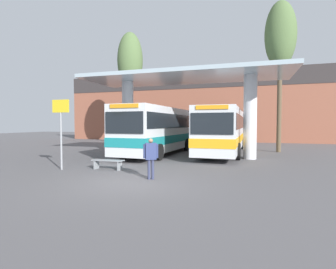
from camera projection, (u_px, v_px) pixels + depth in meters
name	position (u px, v px, depth m)	size (l,w,h in m)	color
ground_plane	(132.00, 182.00, 9.76)	(100.00, 100.00, 0.00)	#565456
townhouse_backdrop	(215.00, 100.00, 31.71)	(40.00, 0.58, 8.58)	brown
station_canopy	(185.00, 89.00, 17.26)	(13.30, 5.08, 5.39)	silver
transit_bus_left_bay	(159.00, 129.00, 18.82)	(3.08, 10.24, 3.27)	silver
transit_bus_center_bay	(224.00, 129.00, 19.59)	(2.80, 12.44, 3.18)	silver
waiting_bench_near_pillar	(108.00, 162.00, 12.41)	(1.57, 0.44, 0.46)	gray
info_sign_platform	(61.00, 120.00, 12.27)	(0.90, 0.09, 3.30)	gray
pedestrian_waiting	(151.00, 154.00, 10.19)	(0.56, 0.41, 1.60)	#333856
poplar_tree_behind_left	(280.00, 37.00, 19.67)	(2.28, 2.28, 11.38)	brown
poplar_tree_behind_right	(130.00, 62.00, 26.10)	(2.52, 2.52, 11.27)	brown
parked_car_street	(204.00, 134.00, 29.49)	(4.69, 2.00, 2.13)	black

